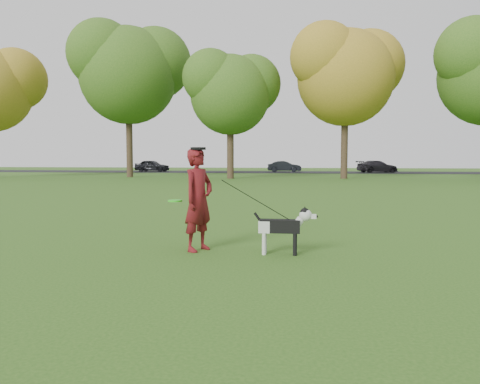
# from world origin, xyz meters

# --- Properties ---
(ground) EXTENTS (120.00, 120.00, 0.00)m
(ground) POSITION_xyz_m (0.00, 0.00, 0.00)
(ground) COLOR #285116
(ground) RESTS_ON ground
(road) EXTENTS (120.00, 7.00, 0.02)m
(road) POSITION_xyz_m (0.00, 40.00, 0.01)
(road) COLOR black
(road) RESTS_ON ground
(man) EXTENTS (0.63, 0.72, 1.66)m
(man) POSITION_xyz_m (-0.67, 0.01, 0.83)
(man) COLOR #560C1A
(man) RESTS_ON ground
(dog) EXTENTS (1.00, 0.20, 0.76)m
(dog) POSITION_xyz_m (0.73, -0.12, 0.46)
(dog) COLOR black
(dog) RESTS_ON ground
(car_left) EXTENTS (3.72, 1.83, 1.22)m
(car_left) POSITION_xyz_m (-14.48, 40.00, 0.63)
(car_left) COLOR black
(car_left) RESTS_ON road
(car_mid) EXTENTS (3.39, 1.23, 1.11)m
(car_mid) POSITION_xyz_m (-0.66, 40.00, 0.58)
(car_mid) COLOR black
(car_mid) RESTS_ON road
(car_right) EXTENTS (4.34, 2.84, 1.17)m
(car_right) POSITION_xyz_m (8.43, 40.00, 0.60)
(car_right) COLOR #252228
(car_right) RESTS_ON road
(man_held_items) EXTENTS (2.03, 0.28, 1.17)m
(man_held_items) POSITION_xyz_m (0.23, -0.08, 0.86)
(man_held_items) COLOR #2FE61D
(man_held_items) RESTS_ON ground
(tree_row) EXTENTS (51.74, 8.86, 12.01)m
(tree_row) POSITION_xyz_m (-1.43, 26.07, 7.41)
(tree_row) COLOR #38281C
(tree_row) RESTS_ON ground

